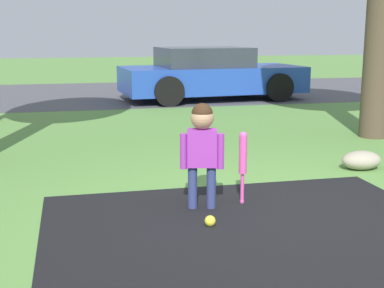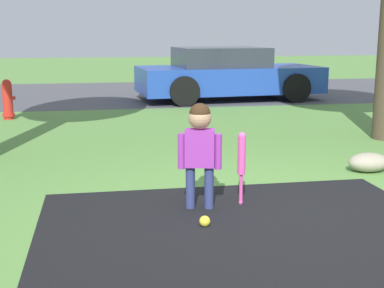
{
  "view_description": "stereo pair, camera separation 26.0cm",
  "coord_description": "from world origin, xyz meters",
  "px_view_note": "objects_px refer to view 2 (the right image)",
  "views": [
    {
      "loc": [
        -1.8,
        -4.16,
        1.58
      ],
      "look_at": [
        -0.67,
        0.75,
        0.52
      ],
      "focal_mm": 50.0,
      "sensor_mm": 36.0,
      "label": 1
    },
    {
      "loc": [
        -1.54,
        -4.21,
        1.58
      ],
      "look_at": [
        -0.67,
        0.75,
        0.52
      ],
      "focal_mm": 50.0,
      "sensor_mm": 36.0,
      "label": 2
    }
  ],
  "objects_px": {
    "baseball_bat": "(242,158)",
    "parked_car": "(227,75)",
    "sports_ball": "(205,221)",
    "fire_hydrant": "(8,100)",
    "child": "(200,141)"
  },
  "relations": [
    {
      "from": "child",
      "to": "fire_hydrant",
      "type": "xyz_separation_m",
      "value": [
        -2.51,
        5.58,
        -0.27
      ]
    },
    {
      "from": "child",
      "to": "fire_hydrant",
      "type": "bearing_deg",
      "value": 127.26
    },
    {
      "from": "child",
      "to": "baseball_bat",
      "type": "height_order",
      "value": "child"
    },
    {
      "from": "parked_car",
      "to": "sports_ball",
      "type": "bearing_deg",
      "value": -109.49
    },
    {
      "from": "baseball_bat",
      "to": "sports_ball",
      "type": "xyz_separation_m",
      "value": [
        -0.44,
        -0.51,
        -0.4
      ]
    },
    {
      "from": "child",
      "to": "sports_ball",
      "type": "height_order",
      "value": "child"
    },
    {
      "from": "fire_hydrant",
      "to": "parked_car",
      "type": "relative_size",
      "value": 0.17
    },
    {
      "from": "baseball_bat",
      "to": "parked_car",
      "type": "distance_m",
      "value": 7.87
    },
    {
      "from": "sports_ball",
      "to": "parked_car",
      "type": "distance_m",
      "value": 8.49
    },
    {
      "from": "baseball_bat",
      "to": "child",
      "type": "bearing_deg",
      "value": -173.53
    },
    {
      "from": "child",
      "to": "parked_car",
      "type": "xyz_separation_m",
      "value": [
        2.12,
        7.73,
        -0.04
      ]
    },
    {
      "from": "baseball_bat",
      "to": "sports_ball",
      "type": "bearing_deg",
      "value": -130.98
    },
    {
      "from": "fire_hydrant",
      "to": "parked_car",
      "type": "distance_m",
      "value": 5.11
    },
    {
      "from": "baseball_bat",
      "to": "sports_ball",
      "type": "height_order",
      "value": "baseball_bat"
    },
    {
      "from": "baseball_bat",
      "to": "fire_hydrant",
      "type": "distance_m",
      "value": 6.25
    }
  ]
}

